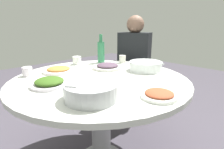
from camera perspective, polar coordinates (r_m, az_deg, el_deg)
round_dining_table at (r=1.32m, az=-3.72°, el=-6.47°), size 1.23×1.23×0.72m
rice_bowl at (r=0.90m, az=-6.72°, el=-5.24°), size 0.28×0.28×0.09m
soup_bowl at (r=1.48m, az=10.72°, el=2.62°), size 0.26×0.26×0.07m
dish_tofu_braise at (r=1.47m, az=-16.77°, el=1.46°), size 0.24×0.24×0.04m
dish_eggplant at (r=1.52m, az=-1.46°, el=2.63°), size 0.25×0.25×0.05m
dish_greens at (r=1.16m, az=-19.46°, el=-2.44°), size 0.23×0.23×0.05m
dish_stirfry at (r=0.96m, az=14.94°, el=-6.24°), size 0.19×0.19×0.04m
green_bottle at (r=1.75m, az=-3.55°, el=7.45°), size 0.07×0.07×0.27m
tea_cup_near at (r=1.71m, az=-11.18°, el=4.47°), size 0.08×0.08×0.07m
tea_cup_far at (r=1.43m, az=-25.55°, el=0.86°), size 0.07×0.07×0.07m
tea_cup_side at (r=1.75m, az=3.38°, el=4.97°), size 0.06×0.06×0.07m
stool_for_diner_left at (r=2.19m, az=6.70°, el=-7.83°), size 0.33×0.33×0.42m
diner_left at (r=2.04m, az=7.18°, el=5.89°), size 0.42×0.44×0.76m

